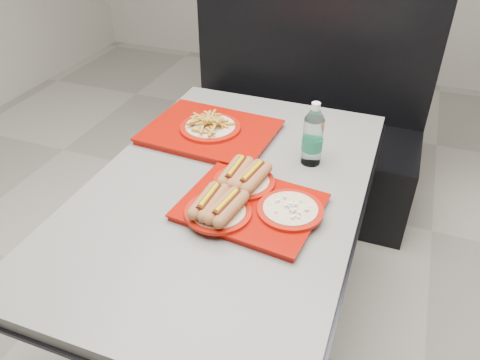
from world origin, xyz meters
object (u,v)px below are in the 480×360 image
at_px(tray_near, 246,199).
at_px(water_bottle, 313,138).
at_px(diner_table, 226,223).
at_px(booth_bench, 299,129).
at_px(tray_far, 210,129).

distance_m(tray_near, water_bottle, 0.36).
distance_m(diner_table, booth_bench, 1.11).
height_order(booth_bench, tray_near, booth_bench).
bearing_deg(tray_far, diner_table, -58.38).
bearing_deg(water_bottle, tray_near, -111.00).
bearing_deg(diner_table, booth_bench, 90.00).
xyz_separation_m(diner_table, tray_far, (-0.18, 0.30, 0.19)).
bearing_deg(tray_near, diner_table, 140.28).
bearing_deg(booth_bench, tray_far, -102.99).
height_order(booth_bench, tray_far, booth_bench).
distance_m(diner_table, water_bottle, 0.43).
distance_m(booth_bench, water_bottle, 0.99).
bearing_deg(booth_bench, diner_table, -90.00).
bearing_deg(diner_table, tray_near, -39.72).
height_order(diner_table, tray_near, tray_near).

